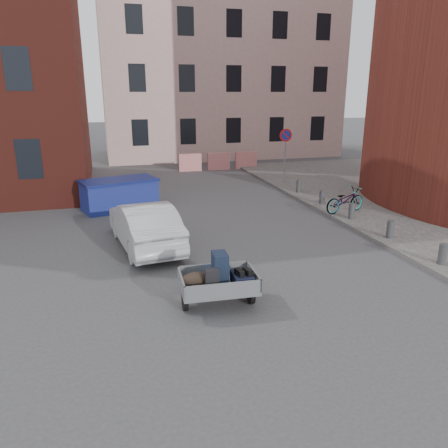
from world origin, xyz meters
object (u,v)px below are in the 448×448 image
object	(u,v)px
trailer	(218,280)
bicycle	(345,200)
silver_car	(144,225)
dumpster	(119,194)

from	to	relation	value
trailer	bicycle	distance (m)	8.58
trailer	silver_car	size ratio (longest dim) A/B	0.45
silver_car	bicycle	xyz separation A→B (m)	(7.49, 1.49, -0.10)
trailer	dumpster	bearing A→B (deg)	103.42
trailer	silver_car	distance (m)	4.39
trailer	dumpster	world-z (taller)	trailer
trailer	silver_car	bearing A→B (deg)	107.70
dumpster	bicycle	size ratio (longest dim) A/B	1.79
dumpster	silver_car	xyz separation A→B (m)	(0.52, -4.64, 0.08)
dumpster	bicycle	bearing A→B (deg)	-37.66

